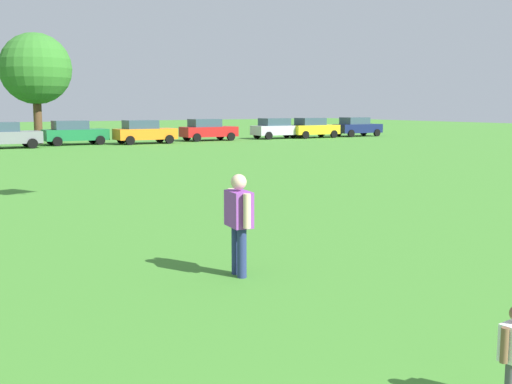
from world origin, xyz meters
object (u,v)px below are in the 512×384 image
at_px(adult_bystander, 239,216).
at_px(parked_car_red_5, 208,130).
at_px(parked_car_green_3, 74,133).
at_px(tree_far_right, 36,69).
at_px(parked_car_navy_8, 357,127).
at_px(parked_car_silver_6, 277,128).
at_px(parked_car_gray_2, 4,135).
at_px(parked_car_orange_4, 144,132).
at_px(parked_car_yellow_7, 313,128).

distance_m(adult_bystander, parked_car_red_5, 39.41).
height_order(parked_car_green_3, tree_far_right, tree_far_right).
relative_size(parked_car_red_5, tree_far_right, 0.55).
bearing_deg(parked_car_red_5, adult_bystander, -115.70).
bearing_deg(parked_car_navy_8, parked_car_silver_6, 178.24).
distance_m(parked_car_silver_6, tree_far_right, 19.12).
bearing_deg(adult_bystander, parked_car_gray_2, -176.20).
bearing_deg(tree_far_right, parked_car_orange_4, -32.17).
xyz_separation_m(parked_car_gray_2, parked_car_red_5, (15.13, 1.43, 0.00)).
bearing_deg(tree_far_right, parked_car_yellow_7, -9.10).
bearing_deg(parked_car_gray_2, parked_car_silver_6, 3.24).
bearing_deg(parked_car_silver_6, parked_car_green_3, 179.04).
relative_size(adult_bystander, parked_car_green_3, 0.38).
xyz_separation_m(parked_car_red_5, parked_car_navy_8, (14.46, -0.47, 0.00)).
relative_size(adult_bystander, parked_car_red_5, 0.38).
xyz_separation_m(parked_car_navy_8, tree_far_right, (-26.57, 3.29, 4.42)).
bearing_deg(tree_far_right, parked_car_navy_8, -7.05).
bearing_deg(adult_bystander, parked_car_silver_6, 153.63).
relative_size(parked_car_green_3, parked_car_orange_4, 1.00).
distance_m(parked_car_orange_4, parked_car_navy_8, 20.15).
bearing_deg(tree_far_right, parked_car_silver_6, -9.39).
bearing_deg(parked_car_navy_8, parked_car_green_3, 178.78).
height_order(parked_car_red_5, parked_car_yellow_7, same).
bearing_deg(adult_bystander, parked_car_yellow_7, 149.72).
xyz_separation_m(parked_car_gray_2, parked_car_navy_8, (29.59, 0.96, 0.00)).
bearing_deg(parked_car_green_3, parked_car_silver_6, -0.96).
bearing_deg(tree_far_right, parked_car_green_3, -56.63).
bearing_deg(adult_bystander, parked_car_orange_4, 168.67).
height_order(adult_bystander, parked_car_navy_8, parked_car_navy_8).
bearing_deg(parked_car_red_5, parked_car_orange_4, -167.77).
xyz_separation_m(parked_car_red_5, parked_car_yellow_7, (9.54, -0.65, 0.00)).
bearing_deg(parked_car_orange_4, parked_car_gray_2, -178.81).
distance_m(parked_car_orange_4, tree_far_right, 8.80).
bearing_deg(parked_car_gray_2, parked_car_yellow_7, 1.81).
xyz_separation_m(parked_car_yellow_7, parked_car_navy_8, (4.92, 0.18, 0.00)).
height_order(adult_bystander, parked_car_yellow_7, parked_car_yellow_7).
bearing_deg(parked_car_orange_4, tree_far_right, 147.83).
distance_m(parked_car_gray_2, parked_car_navy_8, 29.61).
distance_m(parked_car_red_5, tree_far_right, 13.20).
relative_size(parked_car_silver_6, parked_car_navy_8, 1.00).
bearing_deg(parked_car_red_5, parked_car_yellow_7, -3.88).
bearing_deg(parked_car_silver_6, parked_car_red_5, 178.02).
bearing_deg(parked_car_navy_8, parked_car_yellow_7, -177.92).
height_order(parked_car_red_5, tree_far_right, tree_far_right).
relative_size(adult_bystander, parked_car_gray_2, 0.38).
xyz_separation_m(parked_car_green_3, parked_car_yellow_7, (19.83, -0.71, 0.00)).
bearing_deg(parked_car_silver_6, parked_car_navy_8, -1.76).
xyz_separation_m(parked_car_orange_4, parked_car_red_5, (5.67, 1.23, 0.00)).
height_order(parked_car_gray_2, parked_car_orange_4, same).
height_order(parked_car_gray_2, parked_car_red_5, same).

